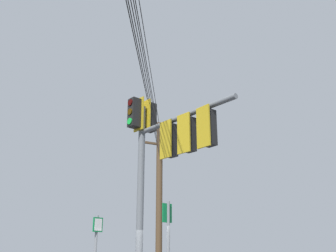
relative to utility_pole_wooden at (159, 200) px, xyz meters
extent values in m
cylinder|color=slate|center=(-9.98, 0.10, -1.58)|extent=(0.20, 0.20, 6.16)
cylinder|color=slate|center=(-11.33, -1.11, 0.68)|extent=(2.78, 2.52, 0.14)
cube|color=black|center=(-9.78, -0.12, 1.23)|extent=(0.42, 0.42, 0.90)
cube|color=#B29319|center=(-9.89, 0.00, 1.23)|extent=(0.35, 0.32, 1.04)
cylinder|color=#360503|center=(-9.67, -0.25, 1.53)|extent=(0.17, 0.16, 0.20)
cylinder|color=#3C2703|center=(-9.67, -0.25, 1.23)|extent=(0.17, 0.16, 0.20)
cylinder|color=green|center=(-9.67, -0.25, 0.93)|extent=(0.17, 0.16, 0.20)
cube|color=black|center=(-10.18, 0.32, 1.23)|extent=(0.42, 0.42, 0.90)
cube|color=#B29319|center=(-10.07, 0.20, 1.23)|extent=(0.35, 0.32, 1.04)
cylinder|color=#360503|center=(-10.29, 0.45, 1.53)|extent=(0.17, 0.16, 0.20)
cylinder|color=#3C2703|center=(-10.29, 0.45, 1.23)|extent=(0.17, 0.16, 0.20)
cylinder|color=green|center=(-10.29, 0.45, 0.93)|extent=(0.17, 0.16, 0.20)
cube|color=black|center=(-10.95, -0.77, 0.13)|extent=(0.42, 0.42, 0.90)
cube|color=#B29319|center=(-11.06, -0.64, 0.13)|extent=(0.36, 0.32, 1.04)
cylinder|color=#360503|center=(-10.84, -0.89, 0.43)|extent=(0.17, 0.16, 0.20)
cylinder|color=#3C2703|center=(-10.84, -0.89, 0.13)|extent=(0.17, 0.16, 0.20)
cylinder|color=green|center=(-10.84, -0.89, -0.17)|extent=(0.17, 0.16, 0.20)
cube|color=black|center=(-11.47, -1.24, 0.13)|extent=(0.42, 0.42, 0.90)
cube|color=#B29319|center=(-11.59, -1.12, 0.13)|extent=(0.35, 0.33, 1.04)
cylinder|color=#360503|center=(-11.36, -1.36, 0.43)|extent=(0.17, 0.16, 0.20)
cylinder|color=#3C2703|center=(-11.36, -1.36, 0.13)|extent=(0.17, 0.16, 0.20)
cylinder|color=green|center=(-11.36, -1.36, -0.17)|extent=(0.17, 0.16, 0.20)
cube|color=black|center=(-12.00, -1.71, 0.13)|extent=(0.42, 0.42, 0.90)
cube|color=#B29319|center=(-12.10, -1.58, 0.13)|extent=(0.37, 0.31, 1.04)
cylinder|color=#360503|center=(-11.89, -1.84, 0.43)|extent=(0.17, 0.15, 0.20)
cylinder|color=#3C2703|center=(-11.89, -1.84, 0.13)|extent=(0.17, 0.15, 0.20)
cylinder|color=green|center=(-11.89, -1.84, -0.17)|extent=(0.17, 0.15, 0.20)
cylinder|color=#4C3823|center=(0.00, 0.00, -0.08)|extent=(0.35, 0.35, 9.15)
cube|color=#4C3823|center=(0.00, 0.00, 3.19)|extent=(1.04, 1.81, 0.12)
cube|color=#0C7238|center=(-11.63, -0.70, -1.86)|extent=(0.25, 0.22, 0.44)
cube|color=white|center=(-11.62, -0.69, -1.86)|extent=(0.19, 0.17, 0.38)
cube|color=#0C7238|center=(-11.20, 1.02, -2.10)|extent=(0.24, 0.20, 0.35)
cube|color=white|center=(-11.21, 1.01, -2.10)|extent=(0.18, 0.15, 0.29)
cylinder|color=black|center=(-10.98, 0.11, 2.43)|extent=(21.96, 0.24, 0.23)
cylinder|color=black|center=(-10.98, 0.11, 2.63)|extent=(21.96, 0.24, 0.23)
cylinder|color=black|center=(-10.98, 0.11, 2.94)|extent=(21.96, 0.24, 0.23)
cylinder|color=black|center=(-10.98, 0.11, 3.27)|extent=(21.96, 0.24, 0.23)
cylinder|color=black|center=(-10.98, 0.11, 3.54)|extent=(21.96, 0.24, 0.23)
cylinder|color=black|center=(-10.98, 0.11, 4.15)|extent=(21.96, 0.24, 0.23)
camera|label=1|loc=(-20.56, -0.90, -2.76)|focal=39.61mm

